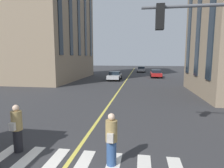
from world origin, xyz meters
The scene contains 8 objects.
lane_centre_line centered at (20.00, 0.00, 0.00)m, with size 80.00×0.16×0.01m.
crosswalk_marking centered at (1.45, 0.00, 0.01)m, with size 2.40×7.45×0.01m.
car_silver_far centered at (42.89, -2.27, 0.70)m, with size 4.40×1.95×1.37m.
car_red_trailing centered at (30.65, -4.90, 0.70)m, with size 4.40×1.95×1.37m.
car_silver_near centered at (25.38, 1.78, 0.70)m, with size 4.40×1.95×1.37m.
pedestrian_companion centered at (2.21, 2.13, 0.90)m, with size 0.50×0.38×1.79m.
pedestrian_far centered at (1.85, -1.44, 0.87)m, with size 0.50×0.38×1.74m.
traffic_light_mast centered at (3.55, -5.17, 3.92)m, with size 0.36×4.59×5.50m.
Camera 1 is at (-3.86, -2.35, 3.47)m, focal length 30.46 mm.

